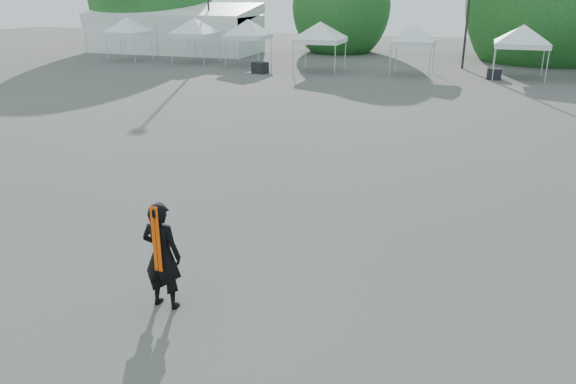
% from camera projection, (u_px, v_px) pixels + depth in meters
% --- Properties ---
extents(ground, '(120.00, 120.00, 0.00)m').
position_uv_depth(ground, '(261.00, 241.00, 12.80)').
color(ground, '#474442').
rests_on(ground, ground).
extents(marquee, '(15.00, 6.25, 4.23)m').
position_uv_depth(marquee, '(174.00, 30.00, 49.92)').
color(marquee, white).
rests_on(marquee, ground).
extents(tree_mid_w, '(4.16, 4.16, 6.33)m').
position_uv_depth(tree_mid_w, '(341.00, 6.00, 49.46)').
color(tree_mid_w, '#382314').
rests_on(tree_mid_w, ground).
extents(tent_a, '(3.79, 3.79, 3.88)m').
position_uv_depth(tent_a, '(127.00, 21.00, 43.78)').
color(tent_a, silver).
rests_on(tent_a, ground).
extents(tent_b, '(4.14, 4.14, 3.88)m').
position_uv_depth(tent_b, '(194.00, 22.00, 42.58)').
color(tent_b, silver).
rests_on(tent_b, ground).
extents(tent_c, '(3.96, 3.96, 3.88)m').
position_uv_depth(tent_c, '(248.00, 23.00, 40.83)').
color(tent_c, silver).
rests_on(tent_c, ground).
extents(tent_d, '(4.42, 4.42, 3.88)m').
position_uv_depth(tent_d, '(320.00, 26.00, 37.90)').
color(tent_d, silver).
rests_on(tent_d, ground).
extents(tent_e, '(3.83, 3.83, 3.88)m').
position_uv_depth(tent_e, '(415.00, 27.00, 36.30)').
color(tent_e, silver).
rests_on(tent_e, ground).
extents(tent_f, '(4.57, 4.57, 3.88)m').
position_uv_depth(tent_f, '(524.00, 29.00, 34.93)').
color(tent_f, silver).
rests_on(tent_f, ground).
extents(man, '(0.74, 0.50, 2.01)m').
position_uv_depth(man, '(162.00, 255.00, 9.89)').
color(man, black).
rests_on(man, ground).
extents(crate_west, '(1.15, 1.02, 0.75)m').
position_uv_depth(crate_west, '(260.00, 68.00, 37.93)').
color(crate_west, black).
rests_on(crate_west, ground).
extents(crate_mid, '(0.89, 0.69, 0.68)m').
position_uv_depth(crate_mid, '(494.00, 74.00, 35.45)').
color(crate_mid, black).
rests_on(crate_mid, ground).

